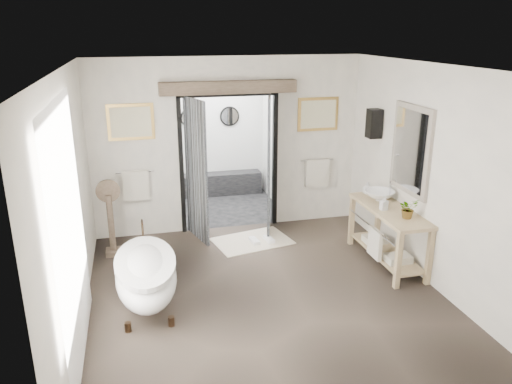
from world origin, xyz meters
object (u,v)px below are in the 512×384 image
vanity (387,231)px  rug (252,241)px  basin (379,196)px  clawfoot_tub (146,274)px

vanity → rug: size_ratio=1.33×
rug → basin: basin is taller
clawfoot_tub → basin: 3.59m
clawfoot_tub → rug: (1.73, 1.54, -0.39)m
clawfoot_tub → vanity: (3.45, 0.32, 0.11)m
clawfoot_tub → basin: (3.49, 0.69, 0.53)m
vanity → basin: bearing=84.0°
rug → basin: 2.16m
rug → basin: size_ratio=2.66×
basin → vanity: bearing=-86.4°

